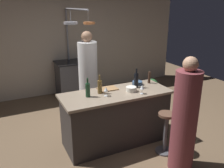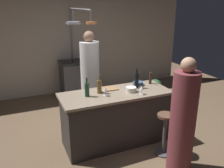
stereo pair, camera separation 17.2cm
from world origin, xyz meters
name	(u,v)px [view 1 (the left image)]	position (x,y,z in m)	size (l,w,h in m)	color
ground_plane	(116,141)	(0.00, 0.00, 0.00)	(9.00, 9.00, 0.00)	brown
back_wall	(66,43)	(0.00, 2.85, 1.30)	(6.40, 0.16, 2.60)	#BCAD99
kitchen_island	(116,117)	(0.00, 0.00, 0.45)	(1.80, 0.72, 0.90)	#332D2B
stove_range	(73,79)	(0.00, 2.45, 0.45)	(0.80, 0.64, 0.89)	#47474C
chef	(88,79)	(-0.07, 1.09, 0.82)	(0.38, 0.38, 1.78)	white
bar_stool_right	(166,131)	(0.56, -0.62, 0.38)	(0.28, 0.28, 0.68)	#4C4C51
guest_right	(185,120)	(0.53, -1.02, 0.76)	(0.35, 0.35, 1.64)	brown
overhead_pot_rack	(74,33)	(-0.07, 1.91, 1.65)	(0.60, 1.56, 2.17)	gray
potted_plant	(151,88)	(1.66, 1.34, 0.30)	(0.36, 0.36, 0.52)	brown
cutting_board	(108,89)	(-0.06, 0.20, 0.91)	(0.32, 0.22, 0.02)	#997047
pepper_mill	(149,77)	(0.75, 0.17, 1.01)	(0.05, 0.05, 0.21)	#382319
wine_bottle_dark	(136,80)	(0.42, 0.07, 1.03)	(0.07, 0.07, 0.33)	black
wine_bottle_green	(88,90)	(-0.47, 0.03, 1.02)	(0.07, 0.07, 0.30)	#193D23
wine_bottle_amber	(100,86)	(-0.25, 0.08, 1.02)	(0.07, 0.07, 0.30)	brown
wine_glass_near_left_guest	(142,88)	(0.34, -0.23, 1.01)	(0.07, 0.07, 0.15)	silver
wine_glass_near_right_guest	(106,90)	(-0.21, -0.07, 1.01)	(0.07, 0.07, 0.15)	silver
mixing_bowl_ceramic	(131,89)	(0.25, -0.06, 0.94)	(0.17, 0.17, 0.08)	silver
mixing_bowl_blue	(137,83)	(0.52, 0.19, 0.93)	(0.18, 0.18, 0.06)	#334C6B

